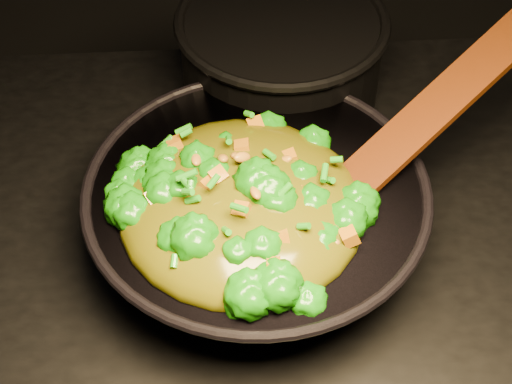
{
  "coord_description": "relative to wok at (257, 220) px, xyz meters",
  "views": [
    {
      "loc": [
        0.02,
        -0.46,
        1.6
      ],
      "look_at": [
        0.06,
        0.09,
        0.98
      ],
      "focal_mm": 55.0,
      "sensor_mm": 36.0,
      "label": 1
    }
  ],
  "objects": [
    {
      "name": "back_pot",
      "position": [
        0.05,
        0.24,
        0.02
      ],
      "size": [
        0.32,
        0.32,
        0.14
      ],
      "primitive_type": "cylinder",
      "rotation": [
        0.0,
        0.0,
        -0.36
      ],
      "color": "black",
      "rests_on": "stovetop"
    },
    {
      "name": "wok",
      "position": [
        0.0,
        0.0,
        0.0
      ],
      "size": [
        0.47,
        0.47,
        0.1
      ],
      "primitive_type": null,
      "rotation": [
        0.0,
        0.0,
        -0.42
      ],
      "color": "black",
      "rests_on": "stovetop"
    },
    {
      "name": "stir_fry",
      "position": [
        -0.02,
        -0.03,
        0.09
      ],
      "size": [
        0.27,
        0.27,
        0.09
      ],
      "primitive_type": null,
      "rotation": [
        0.0,
        0.0,
        -0.06
      ],
      "color": "#187A08",
      "rests_on": "wok"
    },
    {
      "name": "spatula",
      "position": [
        0.18,
        0.05,
        0.1
      ],
      "size": [
        0.27,
        0.2,
        0.13
      ],
      "primitive_type": "cube",
      "rotation": [
        0.0,
        -0.38,
        0.59
      ],
      "color": "#381806",
      "rests_on": "wok"
    }
  ]
}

